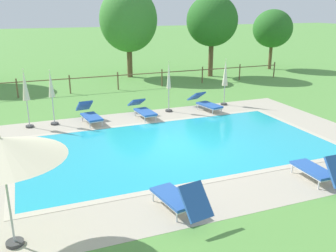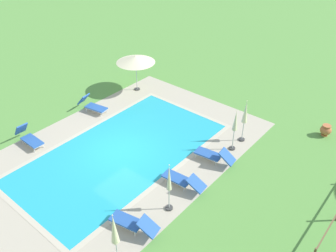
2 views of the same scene
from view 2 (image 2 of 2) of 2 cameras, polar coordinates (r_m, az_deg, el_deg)
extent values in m
plane|color=#599342|center=(17.99, -7.49, -4.14)|extent=(160.00, 160.00, 0.00)
cube|color=#B2A893|center=(17.99, -7.49, -4.13)|extent=(14.66, 9.62, 0.01)
cube|color=#23A8C1|center=(17.99, -7.49, -4.13)|extent=(10.63, 5.59, 0.01)
cube|color=#C0B59F|center=(16.40, -0.36, -8.17)|extent=(11.11, 0.24, 0.01)
cube|color=#C0B59F|center=(19.87, -13.31, -0.73)|extent=(11.11, 0.24, 0.01)
cube|color=#C0B59F|center=(15.87, -22.12, -13.16)|extent=(0.24, 5.59, 0.01)
cube|color=#C0B59F|center=(21.30, 3.09, 2.77)|extent=(0.24, 5.59, 0.01)
cube|color=#2856A8|center=(21.23, -11.52, 2.93)|extent=(0.81, 1.38, 0.07)
cube|color=#2856A8|center=(21.64, -13.49, 4.26)|extent=(0.69, 0.69, 0.68)
cube|color=silver|center=(21.26, -11.50, 2.80)|extent=(0.78, 1.35, 0.04)
cylinder|color=silver|center=(21.16, -9.88, 2.46)|extent=(0.04, 0.04, 0.28)
cylinder|color=silver|center=(20.84, -10.75, 1.82)|extent=(0.04, 0.04, 0.28)
cylinder|color=silver|center=(21.81, -12.16, 3.20)|extent=(0.04, 0.04, 0.28)
cylinder|color=silver|center=(21.50, -13.03, 2.59)|extent=(0.04, 0.04, 0.28)
cube|color=#2856A8|center=(15.89, 1.39, -8.37)|extent=(0.72, 1.35, 0.07)
cube|color=#2856A8|center=(15.37, 4.62, -9.25)|extent=(0.67, 0.83, 0.46)
cube|color=silver|center=(15.92, 1.39, -8.51)|extent=(0.68, 1.32, 0.04)
cylinder|color=silver|center=(16.08, -0.78, -8.58)|extent=(0.04, 0.04, 0.28)
cylinder|color=silver|center=(16.39, 0.26, -7.59)|extent=(0.04, 0.04, 0.28)
cylinder|color=silver|center=(15.63, 2.58, -10.13)|extent=(0.04, 0.04, 0.28)
cylinder|color=silver|center=(15.95, 3.57, -9.07)|extent=(0.04, 0.04, 0.28)
cube|color=#2856A8|center=(19.34, -21.09, -2.24)|extent=(0.62, 1.31, 0.07)
cube|color=#2856A8|center=(19.86, -22.61, -0.43)|extent=(0.61, 0.56, 0.72)
cube|color=silver|center=(19.37, -21.06, -2.37)|extent=(0.59, 1.28, 0.04)
cylinder|color=silver|center=(19.11, -19.50, -2.98)|extent=(0.04, 0.04, 0.28)
cylinder|color=silver|center=(18.94, -20.77, -3.66)|extent=(0.04, 0.04, 0.28)
cylinder|color=silver|center=(19.95, -21.19, -1.70)|extent=(0.04, 0.04, 0.28)
cylinder|color=silver|center=(19.78, -22.42, -2.34)|extent=(0.04, 0.04, 0.28)
cube|color=#2856A8|center=(17.30, 6.49, -4.50)|extent=(0.76, 1.37, 0.07)
cube|color=#2856A8|center=(16.85, 9.55, -4.92)|extent=(0.69, 0.79, 0.55)
cube|color=silver|center=(17.34, 6.48, -4.64)|extent=(0.73, 1.34, 0.04)
cylinder|color=silver|center=(17.42, 4.45, -4.80)|extent=(0.04, 0.04, 0.28)
cylinder|color=silver|center=(17.78, 5.24, -3.93)|extent=(0.04, 0.04, 0.28)
cylinder|color=silver|center=(17.06, 7.72, -6.01)|extent=(0.04, 0.04, 0.28)
cylinder|color=silver|center=(17.43, 8.46, -5.09)|extent=(0.04, 0.04, 0.28)
cube|color=#2856A8|center=(14.26, -6.77, -14.92)|extent=(0.85, 1.40, 0.07)
cube|color=#2856A8|center=(13.71, -3.20, -15.87)|extent=(0.74, 0.85, 0.51)
cube|color=silver|center=(14.30, -6.75, -15.06)|extent=(0.82, 1.36, 0.04)
cylinder|color=silver|center=(14.50, -9.18, -15.19)|extent=(0.04, 0.04, 0.28)
cylinder|color=silver|center=(14.76, -7.99, -13.91)|extent=(0.04, 0.04, 0.28)
cylinder|color=silver|center=(14.05, -5.36, -16.92)|extent=(0.04, 0.04, 0.28)
cylinder|color=silver|center=(14.31, -4.23, -15.54)|extent=(0.04, 0.04, 0.28)
cylinder|color=#383838|center=(23.52, -4.99, 5.97)|extent=(0.36, 0.36, 0.08)
cylinder|color=#B2B5B7|center=(23.01, -5.13, 8.45)|extent=(0.04, 0.04, 2.34)
cone|color=beige|center=(22.61, -5.26, 10.70)|extent=(2.46, 2.46, 0.42)
sphere|color=beige|center=(22.53, -5.29, 11.21)|extent=(0.06, 0.06, 0.06)
cylinder|color=#B2B5B7|center=(13.21, -8.26, -19.24)|extent=(0.04, 0.04, 0.99)
cone|color=beige|center=(12.34, -8.69, -16.09)|extent=(0.29, 0.29, 1.26)
sphere|color=beige|center=(11.85, -8.97, -14.06)|extent=(0.05, 0.05, 0.05)
cylinder|color=#383838|center=(19.01, 11.79, -2.13)|extent=(0.32, 0.32, 0.08)
cylinder|color=#B2B5B7|center=(18.71, 11.98, -0.81)|extent=(0.04, 0.04, 1.15)
cone|color=beige|center=(18.08, 12.41, 2.26)|extent=(0.28, 0.28, 1.21)
sphere|color=beige|center=(17.77, 12.65, 3.98)|extent=(0.05, 0.05, 0.05)
cylinder|color=#383838|center=(18.30, 10.30, -3.55)|extent=(0.32, 0.32, 0.08)
cylinder|color=#B2B5B7|center=(17.97, 10.47, -2.15)|extent=(0.04, 0.04, 1.19)
cone|color=beige|center=(17.35, 10.85, 0.86)|extent=(0.25, 0.25, 1.06)
sphere|color=beige|center=(17.06, 11.04, 2.41)|extent=(0.05, 0.05, 0.05)
cylinder|color=#383838|center=(14.99, 0.17, -13.07)|extent=(0.32, 0.32, 0.08)
cylinder|color=#B2B5B7|center=(14.62, 0.17, -11.70)|extent=(0.04, 0.04, 1.11)
cone|color=beige|center=(13.81, 0.18, -8.31)|extent=(0.21, 0.21, 1.22)
sphere|color=beige|center=(13.40, 0.19, -6.31)|extent=(0.05, 0.05, 0.05)
cylinder|color=#B7663D|center=(20.74, 23.92, -1.29)|extent=(0.32, 0.32, 0.08)
ellipsoid|color=#B7663D|center=(20.58, 24.11, -0.60)|extent=(0.59, 0.59, 0.53)
cylinder|color=#B7663D|center=(20.45, 24.28, 0.02)|extent=(0.44, 0.44, 0.06)
cube|color=brown|center=(13.54, 22.62, -18.28)|extent=(22.13, 0.05, 0.05)
camera|label=1|loc=(26.89, -18.18, 18.76)|focal=39.52mm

